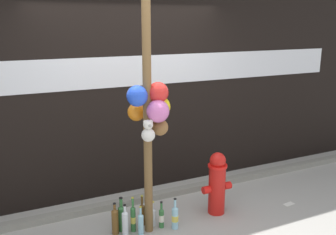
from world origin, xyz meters
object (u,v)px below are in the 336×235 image
bottle_4 (175,217)px  bottle_5 (133,218)px  bottle_7 (161,217)px  memorial_post (150,92)px  bottle_0 (141,223)px  bottle_6 (152,215)px  bottle_1 (115,221)px  bottle_8 (142,214)px  fire_hydrant (217,183)px  bottle_2 (125,223)px  bottle_3 (121,217)px  bottle_9 (148,209)px

bottle_4 → bottle_5: 0.47m
bottle_4 → bottle_7: bearing=146.7°
memorial_post → bottle_0: memorial_post is taller
bottle_4 → bottle_6: size_ratio=1.24×
bottle_0 → bottle_7: bottle_0 is taller
bottle_1 → bottle_8: same height
bottle_1 → fire_hydrant: bearing=-3.0°
bottle_2 → bottle_3: size_ratio=0.92×
bottle_5 → bottle_8: bearing=29.6°
bottle_5 → bottle_9: bottle_5 is taller
bottle_2 → bottle_6: bottle_2 is taller
memorial_post → bottle_1: memorial_post is taller
bottle_7 → bottle_8: 0.23m
bottle_1 → bottle_4: same height
bottle_2 → bottle_8: 0.28m
memorial_post → bottle_5: bearing=161.5°
bottle_0 → bottle_7: size_ratio=1.07×
bottle_2 → bottle_6: size_ratio=1.25×
bottle_5 → bottle_6: bottle_5 is taller
bottle_1 → bottle_3: 0.09m
bottle_4 → memorial_post: bearing=162.6°
bottle_1 → bottle_8: bearing=7.3°
memorial_post → bottle_6: memorial_post is taller
bottle_9 → bottle_7: bearing=-66.9°
memorial_post → bottle_9: bearing=79.6°
bottle_1 → bottle_7: (0.52, -0.09, -0.03)m
bottle_3 → bottle_5: bottle_5 is taller
bottle_5 → bottle_6: bearing=6.1°
bottle_1 → bottle_9: bearing=13.3°
bottle_0 → bottle_6: bottle_0 is taller
bottle_8 → bottle_0: bearing=-115.7°
bottle_0 → bottle_9: bottle_9 is taller
bottle_3 → bottle_8: 0.25m
bottle_1 → bottle_7: bearing=-10.4°
bottle_5 → bottle_7: bottle_5 is taller
bottle_8 → bottle_7: bearing=-37.5°
bottle_2 → bottle_4: 0.57m
bottle_0 → bottle_4: 0.40m
bottle_0 → bottle_2: (-0.16, 0.05, 0.02)m
bottle_3 → bottle_7: 0.45m
memorial_post → fire_hydrant: (0.87, 0.04, -1.19)m
bottle_0 → bottle_8: size_ratio=0.91×
bottle_0 → bottle_9: 0.30m
bottle_0 → bottle_5: 0.12m
memorial_post → bottle_9: (0.04, 0.20, -1.43)m
bottle_6 → bottle_3: bearing=173.2°
memorial_post → fire_hydrant: memorial_post is taller
bottle_3 → bottle_5: size_ratio=0.98×
bottle_0 → bottle_6: size_ratio=1.14×
bottle_0 → bottle_9: (0.18, 0.24, 0.02)m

